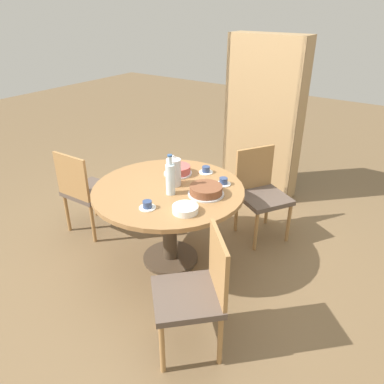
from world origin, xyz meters
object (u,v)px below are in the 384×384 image
(chair_c, at_px, (196,290))
(cake_second, at_px, (178,170))
(cup_a, at_px, (147,205))
(bookshelf, at_px, (262,122))
(chair_a, at_px, (261,191))
(chair_b, at_px, (86,190))
(water_bottle, at_px, (170,178))
(cake_main, at_px, (206,190))
(cup_c, at_px, (206,170))
(coffee_pot, at_px, (174,171))
(cup_b, at_px, (223,182))

(chair_c, distance_m, cake_second, 1.25)
(chair_c, height_order, cup_a, chair_c)
(cup_a, bearing_deg, bookshelf, 91.39)
(chair_a, height_order, chair_b, same)
(water_bottle, relative_size, cake_main, 1.15)
(water_bottle, bearing_deg, cake_main, 31.47)
(cup_a, height_order, cup_c, same)
(water_bottle, xyz_separation_m, cup_c, (0.01, 0.50, -0.11))
(coffee_pot, xyz_separation_m, cup_a, (0.08, -0.42, -0.10))
(cup_a, height_order, cup_b, same)
(chair_a, xyz_separation_m, cake_main, (-0.13, -0.76, 0.29))
(bookshelf, relative_size, cup_c, 14.16)
(chair_b, bearing_deg, cup_a, 164.25)
(water_bottle, distance_m, cup_a, 0.30)
(chair_b, height_order, chair_c, same)
(chair_a, relative_size, chair_c, 1.00)
(chair_c, bearing_deg, cup_b, 157.04)
(chair_b, relative_size, bookshelf, 0.48)
(coffee_pot, bearing_deg, bookshelf, 89.03)
(chair_b, bearing_deg, coffee_pot, -171.71)
(water_bottle, distance_m, cake_second, 0.39)
(cup_c, bearing_deg, cup_b, -25.35)
(chair_b, xyz_separation_m, cake_second, (0.84, 0.35, 0.29))
(coffee_pot, bearing_deg, water_bottle, -62.39)
(chair_c, xyz_separation_m, bookshelf, (-0.68, 2.31, 0.40))
(chair_b, xyz_separation_m, coffee_pot, (0.95, 0.16, 0.37))
(chair_a, bearing_deg, water_bottle, -170.60)
(coffee_pot, relative_size, cup_c, 2.11)
(coffee_pot, bearing_deg, chair_c, -45.20)
(cup_c, bearing_deg, cup_a, -90.48)
(cake_main, height_order, cake_second, same)
(chair_b, xyz_separation_m, bookshelf, (0.98, 1.76, 0.40))
(coffee_pot, xyz_separation_m, cup_b, (0.33, 0.24, -0.10))
(chair_a, distance_m, cup_c, 0.61)
(cup_a, bearing_deg, coffee_pot, 100.16)
(cake_second, relative_size, cup_c, 1.98)
(chair_c, bearing_deg, coffee_pot, -179.74)
(chair_a, xyz_separation_m, chair_c, (0.26, -1.47, 0.00))
(water_bottle, height_order, cup_a, water_bottle)
(chair_b, relative_size, coffee_pot, 3.22)
(coffee_pot, height_order, cup_a, coffee_pot)
(water_bottle, height_order, cake_second, water_bottle)
(bookshelf, relative_size, cup_b, 14.16)
(cup_a, bearing_deg, chair_a, 72.78)
(chair_a, bearing_deg, chair_c, -138.28)
(chair_c, height_order, cup_b, chair_c)
(bookshelf, relative_size, cup_a, 14.16)
(cake_main, xyz_separation_m, cake_second, (-0.42, 0.19, 0.00))
(cup_b, bearing_deg, cake_main, -94.62)
(chair_a, height_order, cup_b, chair_a)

